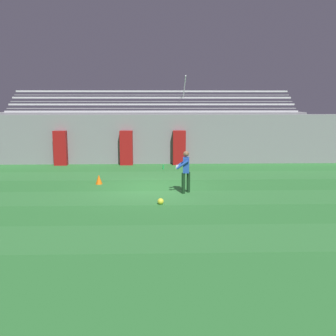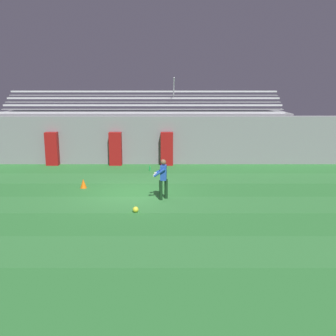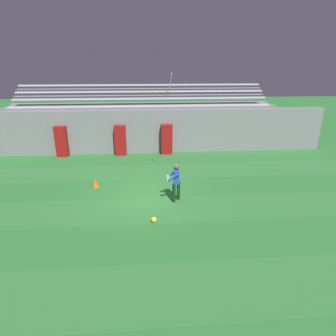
# 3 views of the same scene
# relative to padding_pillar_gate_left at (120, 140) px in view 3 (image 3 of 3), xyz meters

# --- Properties ---
(ground_plane) EXTENTS (80.00, 80.00, 0.00)m
(ground_plane) POSITION_rel_padding_pillar_gate_left_xyz_m (1.49, -5.95, -0.96)
(ground_plane) COLOR #2D7533
(turf_stripe_near) EXTENTS (28.00, 2.17, 0.01)m
(turf_stripe_near) POSITION_rel_padding_pillar_gate_left_xyz_m (1.49, -11.95, -0.96)
(turf_stripe_near) COLOR #337A38
(turf_stripe_near) RESTS_ON ground
(turf_stripe_mid) EXTENTS (28.00, 2.17, 0.01)m
(turf_stripe_mid) POSITION_rel_padding_pillar_gate_left_xyz_m (1.49, -7.60, -0.96)
(turf_stripe_mid) COLOR #337A38
(turf_stripe_mid) RESTS_ON ground
(turf_stripe_far) EXTENTS (28.00, 2.17, 0.01)m
(turf_stripe_far) POSITION_rel_padding_pillar_gate_left_xyz_m (1.49, -3.25, -0.96)
(turf_stripe_far) COLOR #337A38
(turf_stripe_far) RESTS_ON ground
(back_wall) EXTENTS (24.00, 0.60, 2.80)m
(back_wall) POSITION_rel_padding_pillar_gate_left_xyz_m (1.49, 0.55, 0.44)
(back_wall) COLOR gray
(back_wall) RESTS_ON ground
(padding_pillar_gate_left) EXTENTS (0.71, 0.44, 1.92)m
(padding_pillar_gate_left) POSITION_rel_padding_pillar_gate_left_xyz_m (0.00, 0.00, 0.00)
(padding_pillar_gate_left) COLOR maroon
(padding_pillar_gate_left) RESTS_ON ground
(padding_pillar_gate_right) EXTENTS (0.71, 0.44, 1.92)m
(padding_pillar_gate_right) POSITION_rel_padding_pillar_gate_left_xyz_m (2.97, 0.00, 0.00)
(padding_pillar_gate_right) COLOR maroon
(padding_pillar_gate_right) RESTS_ON ground
(padding_pillar_far_left) EXTENTS (0.71, 0.44, 1.92)m
(padding_pillar_far_left) POSITION_rel_padding_pillar_gate_left_xyz_m (-3.67, 0.00, 0.00)
(padding_pillar_far_left) COLOR maroon
(padding_pillar_far_left) RESTS_ON ground
(bleacher_stand) EXTENTS (18.00, 3.35, 5.03)m
(bleacher_stand) POSITION_rel_padding_pillar_gate_left_xyz_m (1.49, 2.54, 0.54)
(bleacher_stand) COLOR gray
(bleacher_stand) RESTS_ON ground
(goalkeeper) EXTENTS (0.59, 0.60, 1.67)m
(goalkeeper) POSITION_rel_padding_pillar_gate_left_xyz_m (2.83, -6.85, -0.01)
(goalkeeper) COLOR #143319
(goalkeeper) RESTS_ON ground
(soccer_ball) EXTENTS (0.22, 0.22, 0.22)m
(soccer_ball) POSITION_rel_padding_pillar_gate_left_xyz_m (1.84, -8.55, -0.85)
(soccer_ball) COLOR yellow
(soccer_ball) RESTS_ON ground
(traffic_cone) EXTENTS (0.30, 0.30, 0.42)m
(traffic_cone) POSITION_rel_padding_pillar_gate_left_xyz_m (-0.82, -5.10, -0.75)
(traffic_cone) COLOR orange
(traffic_cone) RESTS_ON ground
(water_bottle) EXTENTS (0.07, 0.07, 0.24)m
(water_bottle) POSITION_rel_padding_pillar_gate_left_xyz_m (2.05, -1.46, -0.84)
(water_bottle) COLOR green
(water_bottle) RESTS_ON ground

